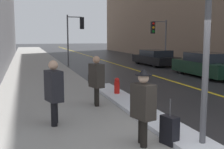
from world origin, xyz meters
TOP-DOWN VIEW (x-y plane):
  - sidewalk_slab at (-2.00, 15.00)m, footprint 4.00×80.00m
  - road_centre_stripe at (4.00, 15.00)m, footprint 0.16×80.00m
  - snow_bank_curb at (0.25, 3.81)m, footprint 0.84×8.04m
  - traffic_light_near at (0.95, 17.37)m, footprint 1.31×0.32m
  - traffic_light_far at (6.88, 15.59)m, footprint 1.31×0.32m
  - pedestrian_in_fedora at (-0.69, 1.00)m, footprint 0.41×0.55m
  - pedestrian_trailing at (-2.25, 2.89)m, footprint 0.44×0.76m
  - pedestrian_with_shoulder_bag at (-0.76, 4.50)m, footprint 0.43×0.75m
  - parked_car_dark_green at (6.61, 9.09)m, footprint 1.77×4.46m
  - parked_car_black at (6.61, 15.37)m, footprint 2.12×4.40m
  - rolling_suitcase at (-0.15, 0.88)m, footprint 0.31×0.41m
  - fire_hydrant at (0.28, 5.58)m, footprint 0.20×0.20m

SIDE VIEW (x-z plane):
  - road_centre_stripe at x=4.00m, z-range 0.00..0.00m
  - sidewalk_slab at x=-2.00m, z-range 0.00..0.01m
  - snow_bank_curb at x=0.25m, z-range 0.00..0.12m
  - rolling_suitcase at x=-0.15m, z-range -0.17..0.78m
  - fire_hydrant at x=0.28m, z-range 0.00..0.70m
  - parked_car_black at x=6.61m, z-range -0.02..1.14m
  - parked_car_dark_green at x=6.61m, z-range -0.04..1.27m
  - pedestrian_in_fedora at x=-0.69m, z-range 0.07..1.65m
  - pedestrian_with_shoulder_bag at x=-0.76m, z-range 0.08..1.67m
  - pedestrian_trailing at x=-2.25m, z-range 0.09..1.71m
  - traffic_light_far at x=6.88m, z-range 0.76..4.20m
  - traffic_light_near at x=0.95m, z-range 0.84..4.62m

